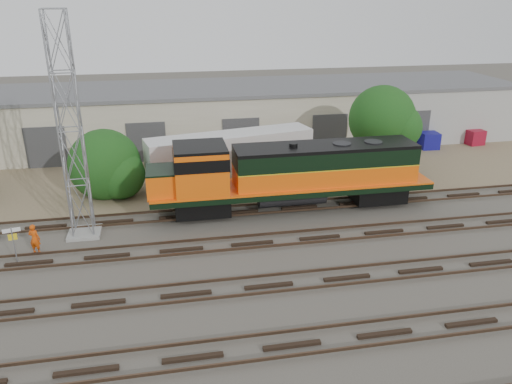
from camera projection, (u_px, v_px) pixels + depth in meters
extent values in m
plane|color=#47423A|center=(257.00, 257.00, 27.04)|extent=(140.00, 140.00, 0.00)
cube|color=#726047|center=(223.00, 168.00, 40.73)|extent=(80.00, 16.00, 0.02)
cube|color=black|center=(292.00, 345.00, 20.17)|extent=(80.00, 2.40, 0.14)
cube|color=#4C3828|center=(297.00, 355.00, 19.44)|extent=(80.00, 0.08, 0.14)
cube|color=#4C3828|center=(288.00, 331.00, 20.80)|extent=(80.00, 0.08, 0.14)
cube|color=black|center=(269.00, 286.00, 24.28)|extent=(80.00, 2.40, 0.14)
cube|color=#4C3828|center=(272.00, 292.00, 23.54)|extent=(80.00, 0.08, 0.14)
cube|color=#4C3828|center=(266.00, 275.00, 24.91)|extent=(80.00, 0.08, 0.14)
cube|color=black|center=(252.00, 243.00, 28.39)|extent=(80.00, 2.40, 0.14)
cube|color=#4C3828|center=(255.00, 247.00, 27.65)|extent=(80.00, 0.08, 0.14)
cube|color=#4C3828|center=(250.00, 235.00, 29.02)|extent=(80.00, 0.08, 0.14)
cube|color=black|center=(240.00, 212.00, 32.49)|extent=(80.00, 2.40, 0.14)
cube|color=#4C3828|center=(242.00, 215.00, 31.76)|extent=(80.00, 0.08, 0.14)
cube|color=#4C3828|center=(238.00, 205.00, 33.12)|extent=(80.00, 0.08, 0.14)
cube|color=beige|center=(212.00, 116.00, 47.10)|extent=(58.00, 10.00, 5.00)
cube|color=#59595B|center=(211.00, 88.00, 46.12)|extent=(58.40, 10.40, 0.30)
cube|color=#999993|center=(453.00, 119.00, 46.29)|extent=(14.00, 0.10, 5.00)
cube|color=#333335|center=(46.00, 148.00, 40.37)|extent=(3.20, 0.12, 3.40)
cube|color=#333335|center=(147.00, 142.00, 41.75)|extent=(3.20, 0.12, 3.40)
cube|color=#333335|center=(241.00, 138.00, 43.13)|extent=(3.20, 0.12, 3.40)
cube|color=#333335|center=(329.00, 133.00, 44.51)|extent=(3.20, 0.12, 3.40)
cube|color=#333335|center=(413.00, 129.00, 45.88)|extent=(3.20, 0.12, 3.40)
cube|color=black|center=(202.00, 204.00, 31.79)|extent=(3.44, 2.58, 1.07)
cube|color=black|center=(376.00, 191.00, 33.83)|extent=(3.44, 2.58, 1.07)
cube|color=black|center=(292.00, 187.00, 32.54)|extent=(18.27, 3.22, 0.38)
cylinder|color=black|center=(292.00, 197.00, 32.79)|extent=(4.51, 1.18, 1.18)
cube|color=#F25A0B|center=(324.00, 173.00, 32.60)|extent=(11.82, 2.79, 1.29)
cube|color=black|center=(325.00, 156.00, 32.17)|extent=(11.82, 2.79, 1.07)
cube|color=black|center=(326.00, 146.00, 31.93)|extent=(11.82, 2.79, 0.21)
cube|color=#F25A0B|center=(201.00, 170.00, 30.94)|extent=(3.22, 3.22, 2.79)
cube|color=black|center=(200.00, 147.00, 30.39)|extent=(3.22, 3.22, 0.17)
cube|color=#F25A0B|center=(161.00, 182.00, 30.75)|extent=(1.72, 2.58, 1.50)
cube|color=gray|center=(85.00, 233.00, 29.60)|extent=(1.86, 1.86, 0.20)
cylinder|color=gray|center=(61.00, 127.00, 27.68)|extent=(0.09, 0.09, 12.42)
cylinder|color=gray|center=(82.00, 126.00, 27.87)|extent=(0.09, 0.09, 12.42)
cylinder|color=gray|center=(57.00, 132.00, 26.64)|extent=(0.09, 0.09, 12.42)
cylinder|color=gray|center=(80.00, 131.00, 26.84)|extent=(0.09, 0.09, 12.42)
cylinder|color=gray|center=(14.00, 246.00, 25.99)|extent=(0.07, 0.07, 2.12)
cube|color=white|center=(11.00, 230.00, 25.65)|extent=(0.85, 0.23, 0.21)
cube|color=yellow|center=(13.00, 237.00, 25.80)|extent=(0.43, 0.13, 0.34)
imported|color=#DD4B0C|center=(35.00, 239.00, 27.21)|extent=(0.72, 0.59, 1.72)
cube|color=silver|center=(231.00, 151.00, 36.78)|extent=(12.63, 5.06, 2.57)
cube|color=black|center=(289.00, 168.00, 39.30)|extent=(2.74, 2.81, 0.95)
cube|color=black|center=(172.00, 188.00, 34.95)|extent=(0.14, 0.14, 1.24)
cube|color=black|center=(166.00, 179.00, 36.58)|extent=(0.14, 0.14, 1.24)
cube|color=navy|center=(429.00, 140.00, 45.76)|extent=(1.69, 1.59, 1.50)
cube|color=maroon|center=(474.00, 137.00, 47.01)|extent=(1.66, 1.58, 1.40)
cylinder|color=#382619|center=(108.00, 191.00, 35.48)|extent=(0.34, 0.34, 0.45)
sphere|color=#144617|center=(105.00, 165.00, 34.75)|extent=(5.00, 5.00, 5.00)
sphere|color=#144617|center=(120.00, 174.00, 34.42)|extent=(3.50, 3.50, 3.50)
cylinder|color=#382619|center=(378.00, 157.00, 39.46)|extent=(0.30, 0.30, 2.56)
sphere|color=#144617|center=(382.00, 119.00, 38.32)|extent=(5.12, 5.12, 5.12)
sphere|color=#144617|center=(398.00, 127.00, 37.99)|extent=(3.58, 3.58, 3.58)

